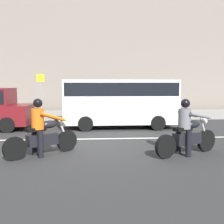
# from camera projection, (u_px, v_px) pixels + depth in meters

# --- Properties ---
(ground_plane) EXTENTS (80.00, 80.00, 0.00)m
(ground_plane) POSITION_uv_depth(u_px,v_px,m) (85.00, 145.00, 8.76)
(ground_plane) COLOR #2C2C2C
(sidewalk_slab) EXTENTS (40.00, 4.40, 0.14)m
(sidewalk_slab) POSITION_uv_depth(u_px,v_px,m) (89.00, 115.00, 16.69)
(sidewalk_slab) COLOR gray
(sidewalk_slab) RESTS_ON ground_plane
(building_facade) EXTENTS (40.00, 1.40, 13.05)m
(building_facade) POSITION_uv_depth(u_px,v_px,m) (89.00, 21.00, 19.39)
(building_facade) COLOR slate
(building_facade) RESTS_ON ground_plane
(lane_marking_stripe) EXTENTS (18.00, 0.14, 0.01)m
(lane_marking_stripe) POSITION_uv_depth(u_px,v_px,m) (74.00, 139.00, 9.63)
(lane_marking_stripe) COLOR silver
(lane_marking_stripe) RESTS_ON ground_plane
(motorcycle_with_rider_orange_stripe) EXTENTS (1.83, 1.33, 1.58)m
(motorcycle_with_rider_orange_stripe) POSITION_uv_depth(u_px,v_px,m) (42.00, 132.00, 7.39)
(motorcycle_with_rider_orange_stripe) COLOR black
(motorcycle_with_rider_orange_stripe) RESTS_ON ground_plane
(motorcycle_with_rider_gray) EXTENTS (2.01, 1.10, 1.57)m
(motorcycle_with_rider_gray) POSITION_uv_depth(u_px,v_px,m) (187.00, 132.00, 7.48)
(motorcycle_with_rider_gray) COLOR black
(motorcycle_with_rider_gray) RESTS_ON ground_plane
(parked_van_white) EXTENTS (4.95, 1.96, 2.15)m
(parked_van_white) POSITION_uv_depth(u_px,v_px,m) (120.00, 100.00, 12.11)
(parked_van_white) COLOR silver
(parked_van_white) RESTS_ON ground_plane
(street_sign_post) EXTENTS (0.44, 0.08, 2.44)m
(street_sign_post) POSITION_uv_depth(u_px,v_px,m) (41.00, 90.00, 16.01)
(street_sign_post) COLOR gray
(street_sign_post) RESTS_ON sidewalk_slab
(pedestrian_bystander) EXTENTS (0.34, 0.34, 1.69)m
(pedestrian_bystander) POSITION_uv_depth(u_px,v_px,m) (88.00, 97.00, 17.54)
(pedestrian_bystander) COLOR black
(pedestrian_bystander) RESTS_ON sidewalk_slab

